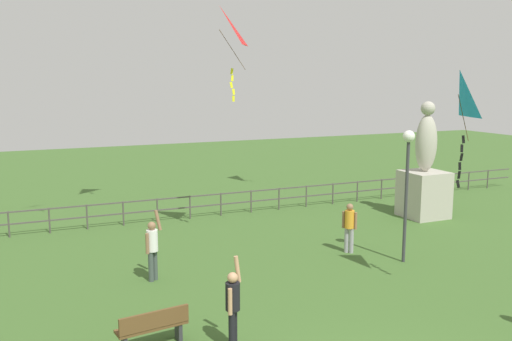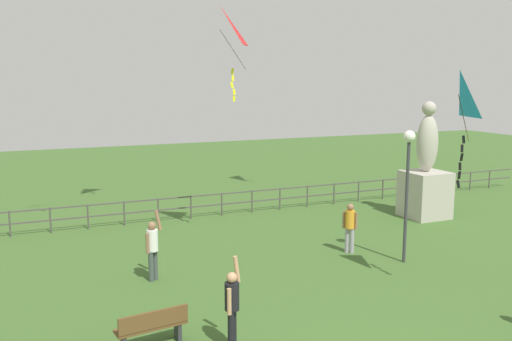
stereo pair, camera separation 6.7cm
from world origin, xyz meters
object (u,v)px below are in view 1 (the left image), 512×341
kite_1 (458,99)px  kite_7 (220,32)px  person_2 (349,225)px  person_1 (233,303)px  lamppost (407,166)px  park_bench (153,327)px  statue_monument (424,180)px  person_3 (152,246)px

kite_1 → kite_7: 7.98m
person_2 → kite_1: 5.86m
kite_1 → kite_7: kite_7 is taller
person_1 → kite_7: bearing=71.7°
lamppost → park_bench: bearing=-163.9°
statue_monument → person_3: (-11.79, -2.79, -0.53)m
person_1 → kite_1: 7.35m
park_bench → kite_1: size_ratio=0.53×
person_1 → kite_1: kite_1 is taller
lamppost → person_1: (-6.80, -3.04, -2.02)m
statue_monument → kite_1: bearing=-126.1°
person_2 → kite_7: 7.48m
person_2 → person_3: 6.40m
person_1 → person_2: (5.76, 4.49, -0.03)m
kite_7 → person_2: bearing=-37.8°
kite_1 → park_bench: bearing=177.9°
park_bench → person_1: bearing=-22.4°
person_2 → kite_7: bearing=142.2°
person_3 → kite_7: kite_7 is taller
person_2 → kite_1: (0.32, -4.13, 4.14)m
person_3 → kite_7: 7.24m
person_3 → kite_1: bearing=-31.8°
lamppost → person_2: 2.72m
person_2 → kite_1: kite_1 is taller
person_1 → person_3: (-0.64, 4.53, 0.03)m
person_3 → person_1: bearing=-82.0°
statue_monument → person_1: (-11.15, -7.32, -0.56)m
statue_monument → person_1: bearing=-146.7°
person_1 → person_3: person_3 is taller
person_1 → kite_1: size_ratio=0.67×
statue_monument → park_bench: 14.38m
person_1 → kite_1: bearing=3.4°
statue_monument → kite_1: 9.31m
park_bench → kite_7: 10.04m
park_bench → person_2: 8.27m
statue_monument → lamppost: bearing=-135.5°
lamppost → kite_7: size_ratio=1.37×
person_3 → person_2: bearing=-0.3°
park_bench → person_1: (1.54, -0.64, 0.50)m
person_2 → lamppost: bearing=-54.2°
lamppost → person_1: bearing=-155.9°
person_1 → kite_1: (6.08, 0.36, 4.11)m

